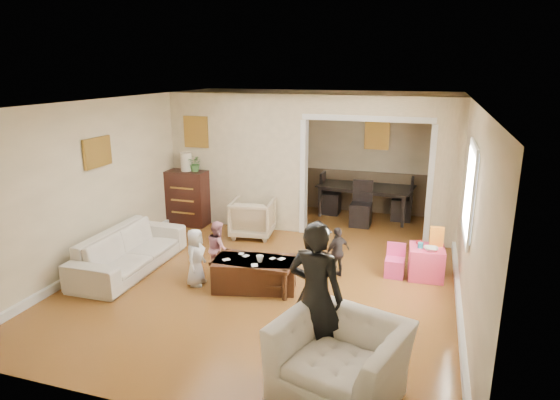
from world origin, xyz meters
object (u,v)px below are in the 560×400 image
(armchair_front, at_px, (340,360))
(child_kneel_b, at_px, (218,248))
(coffee_table, at_px, (255,274))
(child_kneel_a, at_px, (196,257))
(table_lamp, at_px, (186,162))
(cyan_cup, at_px, (421,245))
(sofa, at_px, (130,250))
(play_table, at_px, (426,262))
(armchair_back, at_px, (253,218))
(dining_table, at_px, (365,201))
(adult_person, at_px, (315,296))
(coffee_cup, at_px, (260,259))
(dresser, at_px, (188,198))
(child_toddler, at_px, (338,252))

(armchair_front, relative_size, child_kneel_b, 1.38)
(armchair_front, xyz_separation_m, coffee_table, (-1.60, 1.93, -0.16))
(armchair_front, bearing_deg, coffee_table, 146.23)
(coffee_table, bearing_deg, child_kneel_a, -169.99)
(table_lamp, relative_size, cyan_cup, 4.50)
(cyan_cup, bearing_deg, child_kneel_a, -158.43)
(sofa, relative_size, play_table, 4.26)
(sofa, relative_size, armchair_back, 2.74)
(armchair_front, relative_size, dining_table, 0.60)
(play_table, bearing_deg, table_lamp, 165.21)
(cyan_cup, distance_m, adult_person, 2.80)
(cyan_cup, bearing_deg, coffee_table, -154.42)
(coffee_cup, distance_m, child_kneel_a, 0.96)
(armchair_back, bearing_deg, armchair_front, 113.43)
(dresser, relative_size, coffee_table, 0.95)
(table_lamp, distance_m, dining_table, 3.80)
(dining_table, relative_size, child_toddler, 2.46)
(armchair_back, xyz_separation_m, table_lamp, (-1.49, 0.28, 0.92))
(table_lamp, xyz_separation_m, play_table, (4.63, -1.22, -1.04))
(coffee_table, xyz_separation_m, play_table, (2.33, 1.12, 0.02))
(armchair_back, xyz_separation_m, play_table, (3.14, -0.94, -0.11))
(coffee_cup, bearing_deg, dresser, 135.12)
(table_lamp, xyz_separation_m, coffee_cup, (2.40, -2.39, -0.80))
(cyan_cup, distance_m, child_toddler, 1.23)
(coffee_table, bearing_deg, armchair_front, -50.44)
(armchair_front, bearing_deg, child_kneel_a, 160.58)
(armchair_front, bearing_deg, dining_table, 112.25)
(dining_table, bearing_deg, adult_person, -80.57)
(sofa, relative_size, cyan_cup, 26.70)
(sofa, bearing_deg, child_kneel_a, -99.29)
(coffee_table, relative_size, dining_table, 0.60)
(armchair_back, relative_size, child_toddler, 1.00)
(armchair_back, relative_size, coffee_table, 0.67)
(dresser, height_order, table_lamp, table_lamp)
(dresser, height_order, play_table, dresser)
(armchair_back, xyz_separation_m, child_toddler, (1.86, -1.31, 0.04))
(adult_person, height_order, child_kneel_a, adult_person)
(dining_table, distance_m, child_kneel_a, 4.48)
(coffee_table, xyz_separation_m, adult_person, (1.26, -1.55, 0.59))
(dresser, relative_size, dining_table, 0.57)
(armchair_front, height_order, table_lamp, table_lamp)
(dining_table, bearing_deg, dresser, -147.57)
(coffee_cup, relative_size, adult_person, 0.06)
(armchair_front, relative_size, child_toddler, 1.48)
(sofa, relative_size, child_toddler, 2.73)
(play_table, xyz_separation_m, adult_person, (-1.07, -2.66, 0.57))
(adult_person, bearing_deg, coffee_cup, -42.74)
(play_table, bearing_deg, armchair_back, 163.29)
(cyan_cup, bearing_deg, armchair_back, 161.92)
(coffee_table, height_order, dining_table, dining_table)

